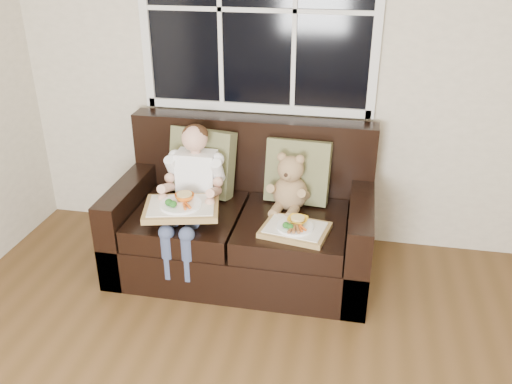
% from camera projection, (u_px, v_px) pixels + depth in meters
% --- Properties ---
extents(room_walls, '(4.52, 5.02, 2.71)m').
position_uv_depth(room_walls, '(276.00, 178.00, 1.27)').
color(room_walls, beige).
rests_on(room_walls, ground).
extents(window_back, '(1.62, 0.04, 1.37)m').
position_uv_depth(window_back, '(257.00, 10.00, 3.53)').
color(window_back, black).
rests_on(window_back, room_walls).
extents(loveseat, '(1.70, 0.92, 0.96)m').
position_uv_depth(loveseat, '(244.00, 224.00, 3.70)').
color(loveseat, black).
rests_on(loveseat, ground).
extents(pillow_left, '(0.49, 0.30, 0.47)m').
position_uv_depth(pillow_left, '(202.00, 162.00, 3.73)').
color(pillow_left, olive).
rests_on(pillow_left, loveseat).
extents(pillow_right, '(0.44, 0.23, 0.44)m').
position_uv_depth(pillow_right, '(298.00, 171.00, 3.62)').
color(pillow_right, olive).
rests_on(pillow_right, loveseat).
extents(child, '(0.37, 0.59, 0.85)m').
position_uv_depth(child, '(193.00, 183.00, 3.51)').
color(child, white).
rests_on(child, loveseat).
extents(teddy_bear, '(0.26, 0.32, 0.40)m').
position_uv_depth(teddy_bear, '(290.00, 186.00, 3.53)').
color(teddy_bear, '#997451').
rests_on(teddy_bear, loveseat).
extents(tray_left, '(0.52, 0.44, 0.10)m').
position_uv_depth(tray_left, '(181.00, 206.00, 3.35)').
color(tray_left, '#9F7D47').
rests_on(tray_left, child).
extents(tray_right, '(0.44, 0.37, 0.09)m').
position_uv_depth(tray_right, '(295.00, 228.00, 3.30)').
color(tray_right, '#9F7D47').
rests_on(tray_right, loveseat).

